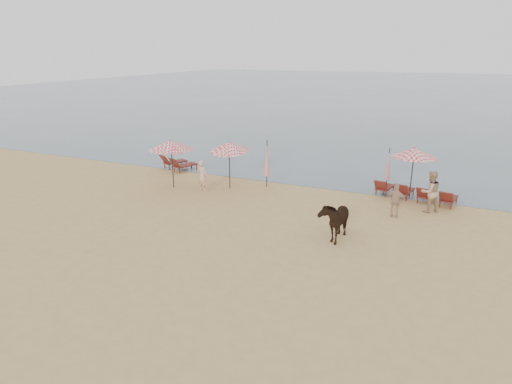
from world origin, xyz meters
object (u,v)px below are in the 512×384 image
at_px(umbrella_open_left_b, 229,146).
at_px(lounger_cluster_right, 415,192).
at_px(beachgoer_left, 202,176).
at_px(lounger_cluster_left, 177,163).
at_px(beachgoer_right_a, 430,192).
at_px(cow, 335,219).
at_px(umbrella_closed_right, 388,164).
at_px(beachgoer_right_b, 396,201).
at_px(umbrella_open_right, 414,152).
at_px(umbrella_closed_left, 267,158).
at_px(umbrella_open_left_a, 171,145).

bearing_deg(umbrella_open_left_b, lounger_cluster_right, 5.69).
bearing_deg(beachgoer_left, lounger_cluster_left, -24.40).
xyz_separation_m(beachgoer_left, beachgoer_right_a, (11.18, 1.46, 0.14)).
bearing_deg(lounger_cluster_left, cow, -4.92).
bearing_deg(umbrella_closed_right, lounger_cluster_left, -175.42).
bearing_deg(beachgoer_right_b, lounger_cluster_right, -99.88).
bearing_deg(beachgoer_left, beachgoer_right_a, -156.76).
xyz_separation_m(lounger_cluster_left, lounger_cluster_right, (14.12, -0.16, -0.03)).
xyz_separation_m(lounger_cluster_left, umbrella_open_right, (13.88, 0.12, 1.91)).
bearing_deg(umbrella_closed_right, cow, -98.41).
bearing_deg(umbrella_open_left_b, lounger_cluster_left, 150.99).
distance_m(lounger_cluster_left, umbrella_closed_right, 12.69).
relative_size(lounger_cluster_right, umbrella_open_right, 1.53).
height_order(umbrella_open_right, beachgoer_right_b, umbrella_open_right).
bearing_deg(umbrella_closed_right, umbrella_open_right, -35.07).
bearing_deg(beachgoer_right_b, beachgoer_right_a, -132.81).
bearing_deg(umbrella_open_right, beachgoer_right_a, -50.22).
distance_m(umbrella_open_right, beachgoer_left, 10.82).
distance_m(lounger_cluster_left, umbrella_closed_left, 6.70).
bearing_deg(cow, umbrella_open_right, 72.35).
xyz_separation_m(lounger_cluster_right, beachgoer_right_a, (0.72, -1.47, 0.56)).
xyz_separation_m(umbrella_open_left_a, umbrella_open_right, (11.98, 3.34, -0.01)).
relative_size(umbrella_closed_left, beachgoer_right_b, 1.68).
relative_size(lounger_cluster_right, umbrella_closed_left, 1.54).
height_order(lounger_cluster_left, lounger_cluster_right, lounger_cluster_left).
xyz_separation_m(umbrella_closed_left, beachgoer_right_b, (6.97, -1.90, -0.83)).
bearing_deg(beachgoer_right_a, umbrella_closed_left, -42.34).
distance_m(lounger_cluster_left, umbrella_open_right, 14.01).
distance_m(umbrella_open_right, umbrella_closed_left, 7.50).
relative_size(umbrella_open_right, cow, 1.35).
height_order(umbrella_open_right, beachgoer_left, umbrella_open_right).
distance_m(umbrella_open_left_b, beachgoer_right_b, 8.92).
height_order(lounger_cluster_left, beachgoer_left, beachgoer_left).
height_order(umbrella_open_left_a, beachgoer_right_a, umbrella_open_left_a).
relative_size(umbrella_closed_left, umbrella_closed_right, 1.13).
relative_size(umbrella_open_left_b, beachgoer_left, 1.59).
height_order(umbrella_open_left_a, beachgoer_left, umbrella_open_left_a).
distance_m(cow, beachgoer_right_a, 5.69).
height_order(umbrella_open_right, beachgoer_right_a, umbrella_open_right).
bearing_deg(beachgoer_left, beachgoer_right_b, -163.36).
bearing_deg(cow, lounger_cluster_right, 69.51).
bearing_deg(lounger_cluster_right, umbrella_closed_right, 154.15).
bearing_deg(umbrella_open_left_a, beachgoer_right_a, -7.20).
bearing_deg(umbrella_open_right, umbrella_open_left_b, -155.65).
height_order(umbrella_closed_right, beachgoer_right_a, umbrella_closed_right).
height_order(umbrella_open_left_b, umbrella_closed_right, umbrella_open_left_b).
distance_m(umbrella_open_left_b, cow, 8.13).
height_order(umbrella_closed_right, cow, umbrella_closed_right).
xyz_separation_m(umbrella_open_right, umbrella_closed_right, (-1.27, 0.89, -0.94)).
distance_m(umbrella_closed_left, beachgoer_left, 3.59).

